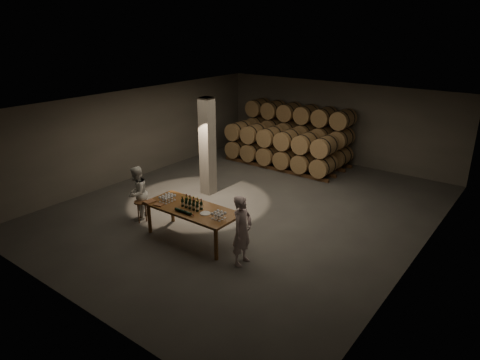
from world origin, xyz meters
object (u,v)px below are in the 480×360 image
Objects in this scene: person_woman at (137,193)px; tasting_table at (192,211)px; notebook_near at (159,204)px; plate at (205,213)px; bottle_cluster at (192,204)px; stool at (141,205)px; person_man at (242,231)px.

tasting_table is at bearing 68.49° from person_woman.
plate is at bearing 1.97° from notebook_near.
bottle_cluster is at bearing 13.15° from notebook_near.
stool is at bearing 153.27° from notebook_near.
notebook_near is 2.57m from person_man.
person_woman is (-1.32, 0.37, -0.12)m from notebook_near.
tasting_table is 9.51× the size of plate.
plate is at bearing 67.05° from person_woman.
tasting_table is at bearing 161.46° from bottle_cluster.
tasting_table is 0.21m from bottle_cluster.
person_woman is at bearing -179.31° from tasting_table.
person_man reaches higher than stool.
notebook_near reaches higher than plate.
stool is (-1.90, -0.11, -0.50)m from bottle_cluster.
person_man is at bearing -5.13° from plate.
person_man reaches higher than tasting_table.
stool is (-2.41, -0.06, -0.40)m from plate.
person_man is (2.56, 0.23, -0.06)m from notebook_near.
person_woman reaches higher than bottle_cluster.
person_woman is at bearing 179.24° from plate.
tasting_table is at bearing 3.58° from stool.
plate is (0.51, -0.05, -0.10)m from bottle_cluster.
person_woman reaches higher than stool.
notebook_near is at bearing -153.55° from tasting_table.
bottle_cluster is 0.35× the size of person_man.
stool is 0.36× the size of person_man.
notebook_near is 0.37× the size of stool.
plate is 1.24m from person_man.
person_man is at bearing -0.85° from stool.
bottle_cluster is at bearing 81.44° from person_man.
person_woman is (-2.11, -0.03, -0.01)m from tasting_table.
bottle_cluster is 0.52m from plate.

